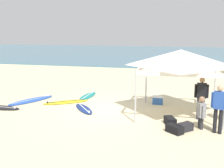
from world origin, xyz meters
The scene contains 14 objects.
ground_plane centered at (0.00, 0.00, 0.00)m, with size 80.00×80.00×0.00m, color beige.
sea centered at (0.00, 32.12, 0.05)m, with size 80.00×36.00×0.10m, color teal.
canopy_tent centered at (3.08, 0.21, 2.39)m, with size 3.32×3.32×2.75m.
surfboard_navy centered at (-1.07, -0.15, 0.04)m, with size 1.53×1.81×0.19m.
surfboard_blue centered at (-4.19, 0.67, 0.04)m, with size 1.72×2.65×0.19m.
surfboard_teal centered at (-1.72, 2.26, 0.04)m, with size 0.60×2.01×0.19m.
surfboard_yellow centered at (-2.35, 0.77, 0.04)m, with size 2.17×1.77×0.19m.
person_black centered at (3.94, -0.32, 0.99)m, with size 0.55×0.23×1.71m.
person_blue centered at (4.43, -1.79, 0.99)m, with size 0.52×0.34×1.71m.
person_grey centered at (3.89, -1.44, 0.66)m, with size 0.31×0.53×1.20m.
gear_bag_near_tent centered at (3.32, -1.85, 0.14)m, with size 0.60×0.32×0.28m, color #232328.
gear_bag_by_pole centered at (2.80, -1.27, 0.14)m, with size 0.60×0.32×0.28m, color black.
gear_bag_on_sand centered at (2.99, -2.13, 0.14)m, with size 0.60×0.32×0.28m, color black.
cooler_box centered at (2.09, 1.61, 0.20)m, with size 0.50×0.36×0.39m.
Camera 1 is at (3.10, -11.50, 3.51)m, focal length 44.21 mm.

